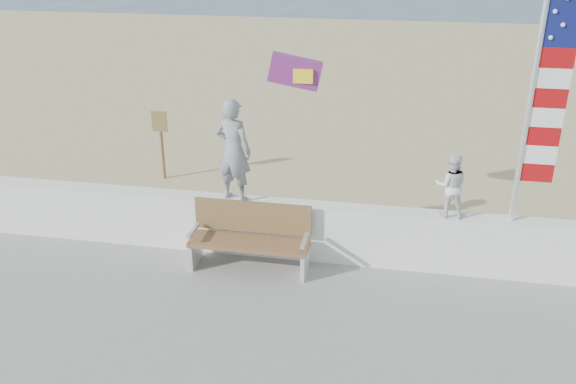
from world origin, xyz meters
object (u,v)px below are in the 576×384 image
(adult, at_px, (233,150))
(bench, at_px, (250,236))
(child, at_px, (451,186))
(flag, at_px, (542,91))

(adult, height_order, bench, adult)
(child, xyz_separation_m, bench, (-2.88, -0.45, -0.86))
(child, relative_size, bench, 0.53)
(child, height_order, bench, child)
(bench, xyz_separation_m, flag, (3.89, 0.45, 2.30))
(adult, distance_m, flag, 4.38)
(adult, relative_size, flag, 0.46)
(child, bearing_deg, adult, 0.43)
(adult, height_order, flag, flag)
(child, bearing_deg, flag, -179.58)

